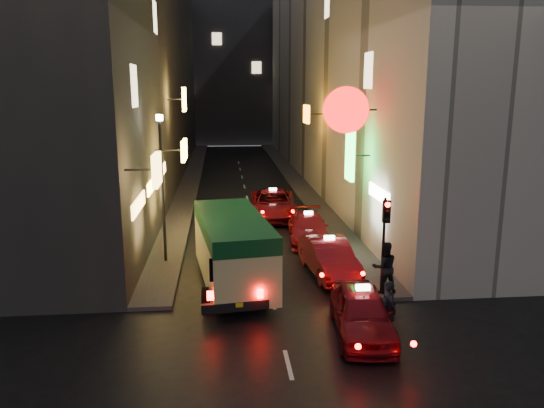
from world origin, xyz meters
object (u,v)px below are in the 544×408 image
object	(u,v)px
lamp_post	(162,179)
minibus	(233,243)
taxi_near	(362,309)
pedestrian_crossing	(389,304)
traffic_light	(385,225)

from	to	relation	value
lamp_post	minibus	bearing A→B (deg)	-46.94
taxi_near	pedestrian_crossing	xyz separation A→B (m)	(0.83, -0.05, 0.14)
taxi_near	pedestrian_crossing	size ratio (longest dim) A/B	2.80
traffic_light	pedestrian_crossing	bearing A→B (deg)	-103.53
taxi_near	minibus	bearing A→B (deg)	131.34
minibus	traffic_light	distance (m)	5.65
taxi_near	traffic_light	xyz separation A→B (m)	(1.53, 2.86, 1.85)
pedestrian_crossing	lamp_post	xyz separation A→B (m)	(-7.50, 7.44, 2.75)
taxi_near	traffic_light	size ratio (longest dim) A/B	1.56
minibus	traffic_light	world-z (taller)	traffic_light
minibus	traffic_light	bearing A→B (deg)	-15.55
traffic_light	minibus	bearing A→B (deg)	164.45
pedestrian_crossing	lamp_post	distance (m)	10.91
traffic_light	lamp_post	world-z (taller)	lamp_post
pedestrian_crossing	lamp_post	world-z (taller)	lamp_post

